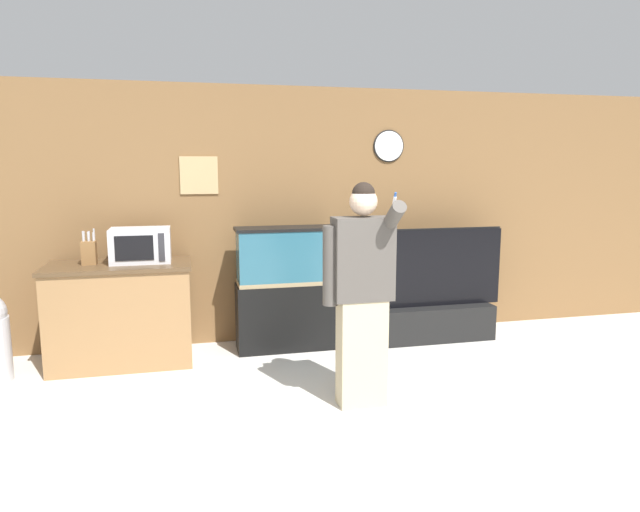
% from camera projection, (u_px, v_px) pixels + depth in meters
% --- Properties ---
extents(ground_plane, '(18.00, 18.00, 0.00)m').
position_uv_depth(ground_plane, '(406.00, 495.00, 3.17)').
color(ground_plane, beige).
extents(wall_back_paneled, '(10.00, 0.08, 2.60)m').
position_uv_depth(wall_back_paneled, '(297.00, 215.00, 5.93)').
color(wall_back_paneled, brown).
rests_on(wall_back_paneled, ground_plane).
extents(counter_island, '(1.28, 0.69, 0.93)m').
position_uv_depth(counter_island, '(121.00, 314.00, 5.22)').
color(counter_island, olive).
rests_on(counter_island, ground_plane).
extents(microwave, '(0.53, 0.36, 0.32)m').
position_uv_depth(microwave, '(141.00, 245.00, 5.21)').
color(microwave, silver).
rests_on(microwave, counter_island).
extents(knife_block, '(0.12, 0.12, 0.32)m').
position_uv_depth(knife_block, '(89.00, 252.00, 5.11)').
color(knife_block, brown).
rests_on(knife_block, counter_island).
extents(aquarium_on_stand, '(1.04, 0.36, 1.22)m').
position_uv_depth(aquarium_on_stand, '(289.00, 288.00, 5.63)').
color(aquarium_on_stand, black).
rests_on(aquarium_on_stand, ground_plane).
extents(tv_on_stand, '(1.50, 0.40, 1.17)m').
position_uv_depth(tv_on_stand, '(433.00, 307.00, 5.97)').
color(tv_on_stand, black).
rests_on(tv_on_stand, ground_plane).
extents(person_standing, '(0.53, 0.40, 1.70)m').
position_uv_depth(person_standing, '(361.00, 292.00, 4.24)').
color(person_standing, '#BCAD89').
rests_on(person_standing, ground_plane).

